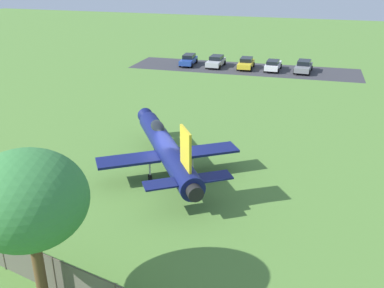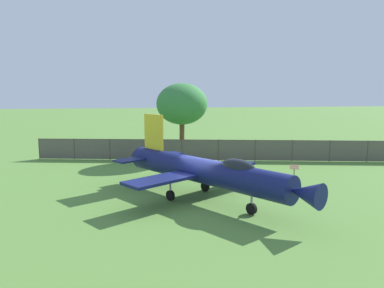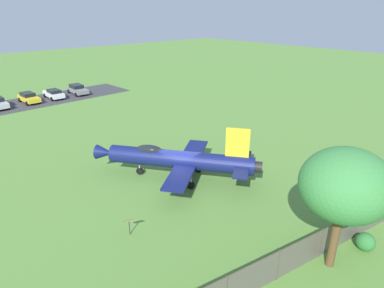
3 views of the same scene
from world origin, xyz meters
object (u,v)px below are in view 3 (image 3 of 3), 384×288
shade_tree (345,185)px  info_plaque (129,223)px  display_jet (176,159)px  parked_car_yellow (29,97)px  parked_car_white (54,94)px  shrub_near_fence (365,242)px  parked_car_gray (77,89)px

shade_tree → info_plaque: shade_tree is taller
display_jet → parked_car_yellow: (-32.87, -1.29, -1.00)m
shade_tree → parked_car_white: 46.32m
info_plaque → shade_tree: bearing=35.1°
info_plaque → shrub_near_fence: bearing=42.4°
info_plaque → parked_car_gray: (-36.92, 13.13, -0.08)m
shrub_near_fence → parked_car_yellow: parked_car_yellow is taller
display_jet → parked_car_gray: 33.83m
display_jet → shade_tree: (13.20, -0.07, 3.18)m
shrub_near_fence → parked_car_white: 46.81m
shade_tree → info_plaque: size_ratio=5.96×
display_jet → parked_car_white: size_ratio=2.70×
shade_tree → parked_car_gray: bearing=172.1°
info_plaque → parked_car_yellow: size_ratio=0.25×
shrub_near_fence → info_plaque: (-10.24, -9.34, 0.31)m
shade_tree → parked_car_yellow: size_ratio=1.51×
shrub_near_fence → parked_car_yellow: bearing=-175.3°
parked_car_white → parked_car_yellow: 3.68m
parked_car_white → info_plaque: bearing=165.3°
shade_tree → info_plaque: (-9.50, -6.69, -4.08)m
shade_tree → shrub_near_fence: shade_tree is taller
display_jet → parked_car_gray: size_ratio=2.57×
info_plaque → parked_car_yellow: 36.99m
display_jet → parked_car_yellow: 32.91m
shade_tree → parked_car_white: size_ratio=1.50×
shrub_near_fence → info_plaque: bearing=-137.6°
parked_car_white → display_jet: bearing=175.1°
info_plaque → parked_car_gray: bearing=160.4°
display_jet → parked_car_gray: display_jet is taller
shrub_near_fence → parked_car_gray: parked_car_gray is taller
shade_tree → info_plaque: 12.31m
display_jet → parked_car_white: bearing=-39.8°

